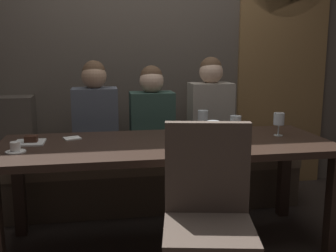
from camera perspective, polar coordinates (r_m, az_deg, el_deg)
The scene contains 17 objects.
ground at distance 2.91m, azimuth -0.19°, elevation -16.65°, with size 9.00×9.00×0.00m, color black.
back_wall_tiled at distance 3.79m, azimuth -3.40°, elevation 13.20°, with size 6.00×0.12×3.00m, color brown.
arched_door at distance 4.10m, azimuth 16.18°, elevation 10.73°, with size 0.90×0.05×2.55m.
dining_table at distance 2.67m, azimuth -0.20°, elevation -4.13°, with size 2.20×0.84×0.74m.
banquette_bench at distance 3.45m, azimuth -2.17°, elevation -7.98°, with size 2.50×0.44×0.45m.
chair_near_side at distance 2.05m, azimuth 5.77°, elevation -11.66°, with size 0.52×0.52×0.98m.
diner_redhead at distance 3.27m, azimuth -10.40°, elevation 1.73°, with size 0.36×0.24×0.81m.
diner_bearded at distance 3.30m, azimuth -2.33°, elevation 1.63°, with size 0.36×0.24×0.77m.
diner_far_end at distance 3.43m, azimuth 6.10°, elevation 2.47°, with size 0.36×0.24×0.84m.
wine_glass_end_left at distance 2.93m, azimuth 15.64°, elevation 0.91°, with size 0.08×0.08×0.16m.
wine_glass_center_front at distance 2.42m, azimuth 9.56°, elevation -0.97°, with size 0.08×0.08×0.16m.
wine_glass_near_left at distance 2.74m, azimuth 9.67°, elevation 0.48°, with size 0.08×0.08×0.16m.
wine_glass_far_left at distance 2.52m, azimuth 6.51°, elevation -0.34°, with size 0.08×0.08×0.16m.
wine_glass_center_back at distance 2.96m, azimuth 5.03°, elevation 1.35°, with size 0.08×0.08×0.16m.
espresso_cup at distance 2.54m, azimuth -21.06°, elevation -2.97°, with size 0.12×0.12×0.06m.
dessert_plate at distance 2.76m, azimuth -19.17°, elevation -2.07°, with size 0.19×0.19×0.05m.
folded_napkin at distance 2.82m, azimuth -13.60°, elevation -1.72°, with size 0.11×0.10×0.01m, color silver.
Camera 1 is at (-0.43, -2.54, 1.34)m, focal length 42.47 mm.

